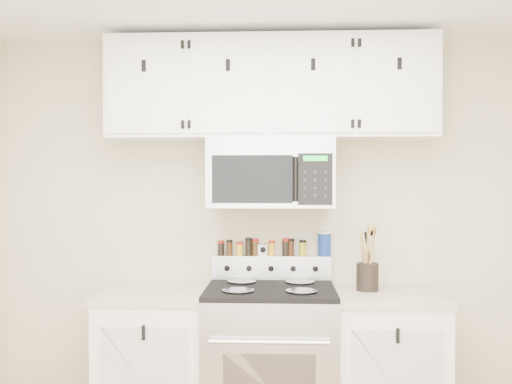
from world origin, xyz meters
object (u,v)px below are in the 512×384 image
utensil_crock (367,274)px  microwave (271,173)px  salt_canister (324,244)px  range (270,365)px

utensil_crock → microwave: bearing=174.7°
microwave → salt_canister: bearing=24.6°
microwave → salt_canister: size_ratio=4.94×
microwave → salt_canister: (0.34, 0.16, -0.45)m
range → utensil_crock: bearing=7.1°
salt_canister → range: bearing=-140.3°
utensil_crock → salt_canister: bearing=139.2°
microwave → utensil_crock: microwave is taller
salt_canister → microwave: bearing=-155.4°
utensil_crock → range: bearing=-172.9°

